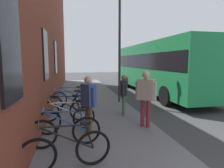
{
  "coord_description": "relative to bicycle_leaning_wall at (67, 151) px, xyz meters",
  "views": [
    {
      "loc": [
        -1.02,
        2.58,
        2.21
      ],
      "look_at": [
        4.95,
        1.37,
        1.47
      ],
      "focal_mm": 30.2,
      "sensor_mm": 36.0,
      "label": 1
    }
  ],
  "objects": [
    {
      "name": "bicycle_by_door",
      "position": [
        1.05,
        0.08,
        0.0
      ],
      "size": [
        0.48,
        1.77,
        0.97
      ],
      "color": "black",
      "rests_on": "sidewalk_pavement"
    },
    {
      "name": "bicycle_under_window",
      "position": [
        2.05,
        0.06,
        0.0
      ],
      "size": [
        0.65,
        1.71,
        0.97
      ],
      "color": "black",
      "rests_on": "sidewalk_pavement"
    },
    {
      "name": "sidewalk_pavement",
      "position": [
        5.5,
        -1.0,
        -0.45
      ],
      "size": [
        24.0,
        3.5,
        0.12
      ],
      "primitive_type": "cube",
      "color": "slate",
      "rests_on": "ground"
    },
    {
      "name": "bicycle_leaning_wall",
      "position": [
        0.0,
        0.0,
        0.0
      ],
      "size": [
        0.48,
        1.76,
        0.97
      ],
      "color": "black",
      "rests_on": "sidewalk_pavement"
    },
    {
      "name": "bicycle_mid_rack",
      "position": [
        4.11,
        0.1,
        0.0
      ],
      "size": [
        0.48,
        1.77,
        0.97
      ],
      "color": "black",
      "rests_on": "sidewalk_pavement"
    },
    {
      "name": "bicycle_end_of_row",
      "position": [
        5.22,
        -0.01,
        0.0
      ],
      "size": [
        0.48,
        1.76,
        0.97
      ],
      "color": "black",
      "rests_on": "sidewalk_pavement"
    },
    {
      "name": "bicycle_far_end",
      "position": [
        3.06,
        0.18,
        0.0
      ],
      "size": [
        0.48,
        1.77,
        0.97
      ],
      "color": "black",
      "rests_on": "sidewalk_pavement"
    },
    {
      "name": "pedestrian_crossing_street",
      "position": [
        1.81,
        -0.56,
        0.63
      ],
      "size": [
        0.57,
        0.44,
        1.67
      ],
      "color": "brown",
      "rests_on": "sidewalk_pavement"
    },
    {
      "name": "pedestrian_near_bus",
      "position": [
        1.99,
        -2.37,
        0.7
      ],
      "size": [
        0.51,
        0.56,
        1.78
      ],
      "color": "maroon",
      "rests_on": "sidewalk_pavement"
    },
    {
      "name": "city_bus",
      "position": [
        8.33,
        -5.75,
        1.41
      ],
      "size": [
        10.53,
        2.75,
        3.35
      ],
      "color": "#1E8C4C",
      "rests_on": "ground"
    },
    {
      "name": "street_lamp",
      "position": [
        5.81,
        -2.45,
        2.75
      ],
      "size": [
        0.28,
        0.28,
        5.32
      ],
      "color": "#333338",
      "rests_on": "sidewalk_pavement"
    },
    {
      "name": "pedestrian_by_facade",
      "position": [
        3.43,
        -2.05,
        0.57
      ],
      "size": [
        0.56,
        0.38,
        1.57
      ],
      "color": "#4C724C",
      "rests_on": "sidewalk_pavement"
    },
    {
      "name": "station_facade",
      "position": [
        6.49,
        1.05,
        4.47
      ],
      "size": [
        22.0,
        0.65,
        9.97
      ],
      "color": "brown",
      "rests_on": "ground"
    },
    {
      "name": "ground",
      "position": [
        3.5,
        -3.75,
        -0.51
      ],
      "size": [
        60.0,
        60.0,
        0.0
      ],
      "primitive_type": "plane",
      "color": "#38383A"
    }
  ]
}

